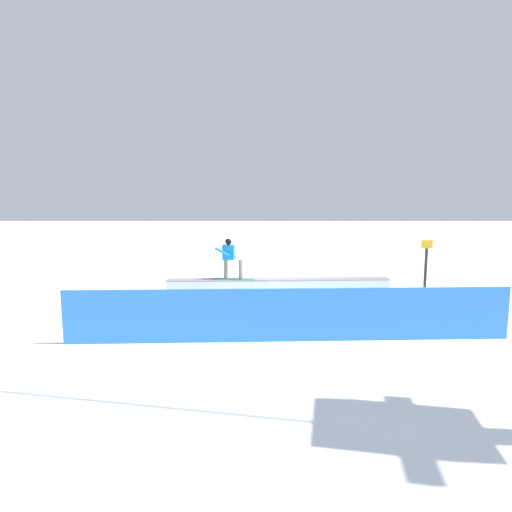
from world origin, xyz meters
The scene contains 5 objects.
ground_plane centered at (0.00, 0.00, 0.00)m, with size 120.00×120.00×0.00m, color white.
grind_box centered at (0.00, 0.00, 0.28)m, with size 7.75×0.79×0.62m.
snowboarder centered at (1.69, 0.05, 1.39)m, with size 1.49×0.45×1.41m.
safety_fence centered at (0.00, 4.64, 0.63)m, with size 10.45×0.06×1.27m, color #3281EF.
trail_marker centered at (-5.29, -0.45, 1.03)m, with size 0.40×0.10×1.93m.
Camera 1 is at (0.79, 13.79, 3.22)m, focal length 28.29 mm.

